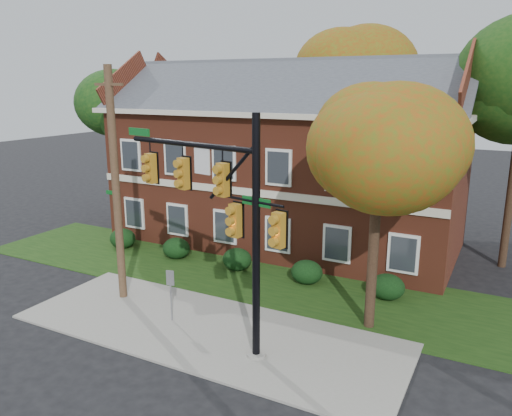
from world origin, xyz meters
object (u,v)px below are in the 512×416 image
at_px(utility_pole, 116,186).
at_px(hedge_center, 237,259).
at_px(hedge_left, 176,248).
at_px(tree_near_right, 386,142).
at_px(tree_far_rear, 355,78).
at_px(tree_left_rear, 129,115).
at_px(apartment_building, 285,151).
at_px(traffic_signal, 222,206).
at_px(hedge_right, 307,272).
at_px(sign_post, 171,287).
at_px(hedge_far_left, 123,238).
at_px(hedge_far_right, 387,287).

bearing_deg(utility_pole, hedge_center, 66.79).
bearing_deg(hedge_left, tree_near_right, -14.81).
distance_m(tree_far_rear, utility_pole, 18.88).
bearing_deg(hedge_left, tree_left_rear, 146.41).
bearing_deg(apartment_building, utility_pole, -104.10).
relative_size(traffic_signal, utility_pole, 0.84).
xyz_separation_m(hedge_right, tree_left_rear, (-13.23, 4.14, 6.16)).
relative_size(hedge_center, sign_post, 0.70).
relative_size(hedge_center, tree_left_rear, 0.16).
relative_size(hedge_right, traffic_signal, 0.18).
bearing_deg(tree_far_rear, tree_left_rear, -141.03).
bearing_deg(utility_pole, traffic_signal, -8.60).
relative_size(hedge_right, sign_post, 0.70).
distance_m(hedge_far_left, tree_far_rear, 17.61).
bearing_deg(tree_near_right, hedge_center, 158.58).
distance_m(tree_far_rear, traffic_signal, 19.76).
height_order(hedge_right, utility_pole, utility_pole).
relative_size(apartment_building, hedge_right, 13.43).
bearing_deg(hedge_right, hedge_far_left, 180.00).
relative_size(apartment_building, traffic_signal, 2.44).
bearing_deg(tree_far_rear, hedge_far_left, -122.50).
xyz_separation_m(hedge_far_left, tree_left_rear, (-2.73, 4.14, 6.16)).
relative_size(tree_left_rear, traffic_signal, 1.15).
bearing_deg(hedge_far_left, hedge_left, 0.00).
height_order(tree_near_right, tree_far_rear, tree_far_rear).
height_order(hedge_right, tree_left_rear, tree_left_rear).
distance_m(hedge_far_left, utility_pole, 7.81).
bearing_deg(tree_near_right, tree_far_rear, 110.27).
distance_m(hedge_center, traffic_signal, 8.09).
height_order(hedge_far_left, hedge_right, same).
bearing_deg(tree_left_rear, apartment_building, 6.54).
height_order(hedge_far_left, tree_far_rear, tree_far_rear).
xyz_separation_m(hedge_right, hedge_far_right, (3.50, 0.00, 0.00)).
distance_m(hedge_right, tree_far_rear, 15.66).
distance_m(hedge_far_left, tree_left_rear, 7.90).
xyz_separation_m(hedge_left, sign_post, (4.00, -5.70, 0.84)).
bearing_deg(hedge_center, tree_far_rear, 84.15).
relative_size(hedge_far_left, utility_pole, 0.15).
relative_size(hedge_left, hedge_far_right, 1.00).
xyz_separation_m(hedge_left, hedge_center, (3.50, 0.00, 0.00)).
bearing_deg(hedge_far_left, apartment_building, 36.89).
relative_size(traffic_signal, sign_post, 3.83).
height_order(hedge_far_left, traffic_signal, traffic_signal).
bearing_deg(hedge_center, hedge_right, 0.00).
xyz_separation_m(hedge_right, utility_pole, (-6.05, -4.90, 4.14)).
height_order(apartment_building, utility_pole, apartment_building).
bearing_deg(tree_near_right, apartment_building, 131.77).
xyz_separation_m(hedge_right, traffic_signal, (-0.48, -6.18, 4.27)).
distance_m(apartment_building, sign_post, 11.55).
bearing_deg(utility_pole, tree_near_right, 16.23).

